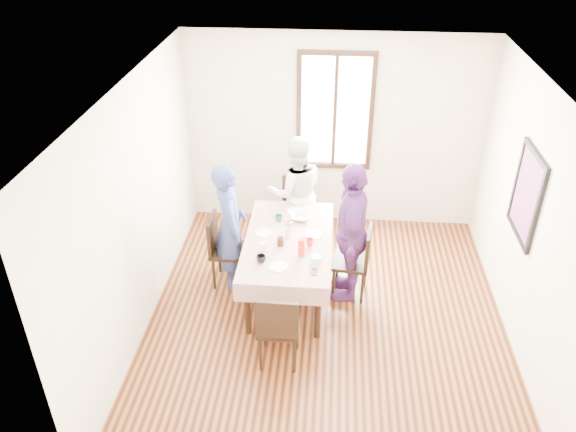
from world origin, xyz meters
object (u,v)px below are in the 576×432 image
object	(u,v)px
person_left	(229,226)
chair_far	(295,213)
dining_table	(288,266)
chair_near	(279,325)
person_far	(295,192)
person_right	(351,232)
chair_right	(351,261)
chair_left	(229,251)

from	to	relation	value
person_left	chair_far	bearing A→B (deg)	-52.92
dining_table	chair_near	world-z (taller)	chair_near
chair_near	person_left	world-z (taller)	person_left
person_far	person_right	distance (m)	1.27
chair_right	chair_far	size ratio (longest dim) A/B	1.00
person_right	chair_right	bearing A→B (deg)	92.74
dining_table	person_right	size ratio (longest dim) A/B	0.94
chair_left	person_far	world-z (taller)	person_far
dining_table	person_far	bearing A→B (deg)	90.00
person_right	person_far	bearing A→B (deg)	-143.11
chair_left	dining_table	bearing A→B (deg)	78.92
person_left	person_far	size ratio (longest dim) A/B	1.03
dining_table	chair_near	bearing A→B (deg)	-90.00
person_left	person_far	world-z (taller)	person_left
person_far	chair_left	bearing A→B (deg)	38.17
person_left	dining_table	bearing A→B (deg)	-118.72
person_left	person_far	bearing A→B (deg)	-53.51
chair_near	person_left	distance (m)	1.50
chair_far	chair_right	bearing A→B (deg)	128.98
dining_table	person_left	xyz separation A→B (m)	(-0.71, 0.15, 0.43)
chair_left	chair_far	bearing A→B (deg)	143.66
dining_table	chair_far	bearing A→B (deg)	90.00
person_right	chair_near	bearing A→B (deg)	-28.53
chair_near	person_far	distance (m)	2.24
chair_left	person_far	distance (m)	1.24
chair_right	person_left	xyz separation A→B (m)	(-1.44, 0.10, 0.35)
dining_table	chair_far	distance (m)	1.12
chair_far	person_left	distance (m)	1.25
person_far	chair_near	bearing A→B (deg)	75.83
person_right	person_left	bearing A→B (deg)	-91.35
dining_table	chair_right	distance (m)	0.73
chair_near	person_far	world-z (taller)	person_far
dining_table	person_far	distance (m)	1.17
dining_table	chair_far	world-z (taller)	chair_far
chair_far	chair_near	bearing A→B (deg)	94.63
chair_near	person_far	size ratio (longest dim) A/B	0.58
chair_far	person_left	xyz separation A→B (m)	(-0.71, -0.96, 0.35)
person_left	person_far	xyz separation A→B (m)	(0.71, 0.94, -0.02)
chair_far	person_far	world-z (taller)	person_far
chair_near	chair_left	bearing A→B (deg)	120.20
person_right	dining_table	bearing A→B (deg)	-83.16
chair_right	person_far	xyz separation A→B (m)	(-0.73, 1.05, 0.33)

